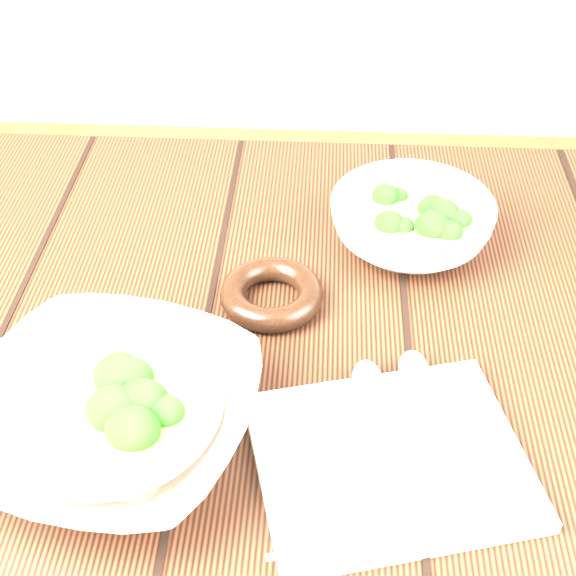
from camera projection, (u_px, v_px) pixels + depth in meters
The scene contains 7 objects.
table at pixel (227, 434), 0.85m from camera, with size 1.20×0.80×0.75m.
soup_bowl_front at pixel (110, 415), 0.67m from camera, with size 0.29×0.29×0.07m.
soup_bowl_back at pixel (411, 222), 0.88m from camera, with size 0.19×0.19×0.06m.
trivet at pixel (272, 294), 0.81m from camera, with size 0.11×0.11×0.03m, color black.
napkin at pixel (390, 459), 0.67m from camera, with size 0.22×0.18×0.01m, color #BEB99E.
spoon_left at pixel (369, 411), 0.69m from camera, with size 0.03×0.18×0.01m.
spoon_right at pixel (416, 400), 0.70m from camera, with size 0.03×0.18×0.01m.
Camera 1 is at (0.09, -0.54, 1.30)m, focal length 50.00 mm.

